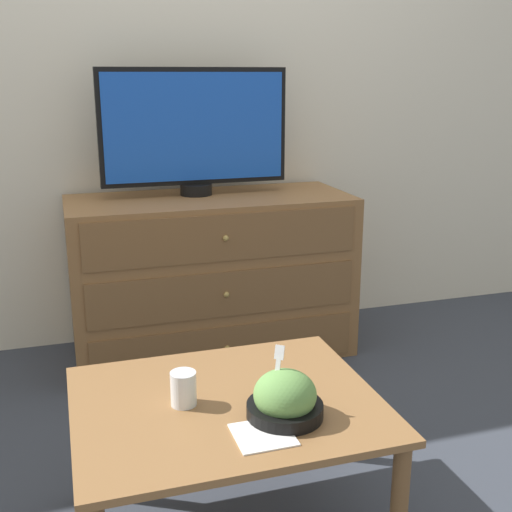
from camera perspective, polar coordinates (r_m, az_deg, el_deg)
ground_plane at (r=3.25m, az=-6.07°, el=-6.46°), size 12.00×12.00×0.00m
wall_back at (r=3.04m, az=-6.91°, el=17.06°), size 12.00×0.05×2.60m
dresser at (r=2.88m, az=-3.96°, el=-1.81°), size 1.22×0.53×0.72m
tv at (r=2.82m, az=-5.50°, el=11.12°), size 0.82×0.14×0.54m
coffee_table at (r=1.75m, az=-2.62°, el=-14.31°), size 0.79×0.65×0.41m
takeout_bowl at (r=1.63m, az=2.59°, el=-12.60°), size 0.19×0.19×0.18m
drink_cup at (r=1.70m, az=-6.46°, el=-11.80°), size 0.07×0.07×0.09m
napkin at (r=1.57m, az=0.63°, el=-15.60°), size 0.14×0.14×0.00m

